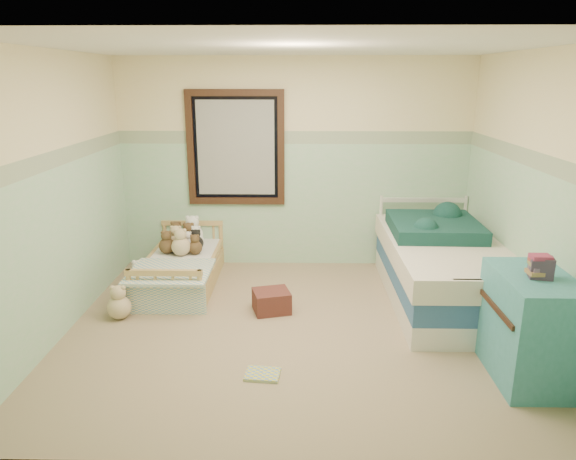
{
  "coord_description": "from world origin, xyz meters",
  "views": [
    {
      "loc": [
        0.04,
        -4.47,
        2.26
      ],
      "look_at": [
        -0.05,
        0.35,
        0.85
      ],
      "focal_mm": 32.71,
      "sensor_mm": 36.0,
      "label": 1
    }
  ],
  "objects_px": {
    "toddler_bed_frame": "(181,276)",
    "twin_bed_frame": "(442,291)",
    "plush_floor_tan": "(119,307)",
    "dresser": "(530,327)",
    "red_pillow": "(272,301)",
    "floor_book": "(263,374)",
    "plush_floor_cream": "(140,280)"
  },
  "relations": [
    {
      "from": "toddler_bed_frame",
      "to": "twin_bed_frame",
      "type": "xyz_separation_m",
      "value": [
        2.82,
        -0.41,
        0.01
      ]
    },
    {
      "from": "toddler_bed_frame",
      "to": "twin_bed_frame",
      "type": "height_order",
      "value": "twin_bed_frame"
    },
    {
      "from": "plush_floor_tan",
      "to": "twin_bed_frame",
      "type": "xyz_separation_m",
      "value": [
        3.24,
        0.47,
        -0.01
      ]
    },
    {
      "from": "plush_floor_tan",
      "to": "dresser",
      "type": "distance_m",
      "value": 3.65
    },
    {
      "from": "twin_bed_frame",
      "to": "dresser",
      "type": "relative_size",
      "value": 2.54
    },
    {
      "from": "red_pillow",
      "to": "floor_book",
      "type": "xyz_separation_m",
      "value": [
        -0.01,
        -1.19,
        -0.1
      ]
    },
    {
      "from": "plush_floor_tan",
      "to": "floor_book",
      "type": "xyz_separation_m",
      "value": [
        1.46,
        -1.0,
        -0.1
      ]
    },
    {
      "from": "plush_floor_cream",
      "to": "twin_bed_frame",
      "type": "bearing_deg",
      "value": -4.11
    },
    {
      "from": "toddler_bed_frame",
      "to": "red_pillow",
      "type": "distance_m",
      "value": 1.26
    },
    {
      "from": "dresser",
      "to": "plush_floor_cream",
      "type": "bearing_deg",
      "value": 154.8
    },
    {
      "from": "toddler_bed_frame",
      "to": "plush_floor_cream",
      "type": "relative_size",
      "value": 6.46
    },
    {
      "from": "plush_floor_cream",
      "to": "red_pillow",
      "type": "xyz_separation_m",
      "value": [
        1.47,
        -0.51,
        -0.01
      ]
    },
    {
      "from": "red_pillow",
      "to": "floor_book",
      "type": "height_order",
      "value": "red_pillow"
    },
    {
      "from": "plush_floor_tan",
      "to": "dresser",
      "type": "xyz_separation_m",
      "value": [
        3.51,
        -0.95,
        0.31
      ]
    },
    {
      "from": "twin_bed_frame",
      "to": "red_pillow",
      "type": "height_order",
      "value": "twin_bed_frame"
    },
    {
      "from": "floor_book",
      "to": "toddler_bed_frame",
      "type": "bearing_deg",
      "value": 124.94
    },
    {
      "from": "toddler_bed_frame",
      "to": "floor_book",
      "type": "bearing_deg",
      "value": -61.02
    },
    {
      "from": "toddler_bed_frame",
      "to": "plush_floor_tan",
      "type": "height_order",
      "value": "plush_floor_tan"
    },
    {
      "from": "plush_floor_tan",
      "to": "red_pillow",
      "type": "xyz_separation_m",
      "value": [
        1.47,
        0.19,
        -0.01
      ]
    },
    {
      "from": "plush_floor_tan",
      "to": "red_pillow",
      "type": "bearing_deg",
      "value": 7.38
    },
    {
      "from": "plush_floor_cream",
      "to": "plush_floor_tan",
      "type": "bearing_deg",
      "value": -89.91
    },
    {
      "from": "plush_floor_cream",
      "to": "plush_floor_tan",
      "type": "xyz_separation_m",
      "value": [
        0.0,
        -0.7,
        -0.0
      ]
    },
    {
      "from": "toddler_bed_frame",
      "to": "plush_floor_tan",
      "type": "xyz_separation_m",
      "value": [
        -0.41,
        -0.88,
        0.02
      ]
    },
    {
      "from": "twin_bed_frame",
      "to": "floor_book",
      "type": "height_order",
      "value": "twin_bed_frame"
    },
    {
      "from": "red_pillow",
      "to": "floor_book",
      "type": "bearing_deg",
      "value": -90.6
    },
    {
      "from": "red_pillow",
      "to": "dresser",
      "type": "bearing_deg",
      "value": -29.18
    },
    {
      "from": "red_pillow",
      "to": "plush_floor_tan",
      "type": "bearing_deg",
      "value": -172.62
    },
    {
      "from": "plush_floor_cream",
      "to": "floor_book",
      "type": "distance_m",
      "value": 2.24
    },
    {
      "from": "plush_floor_cream",
      "to": "floor_book",
      "type": "bearing_deg",
      "value": -49.4
    },
    {
      "from": "plush_floor_tan",
      "to": "toddler_bed_frame",
      "type": "bearing_deg",
      "value": 64.88
    },
    {
      "from": "plush_floor_cream",
      "to": "plush_floor_tan",
      "type": "distance_m",
      "value": 0.7
    },
    {
      "from": "dresser",
      "to": "twin_bed_frame",
      "type": "bearing_deg",
      "value": 101.03
    }
  ]
}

